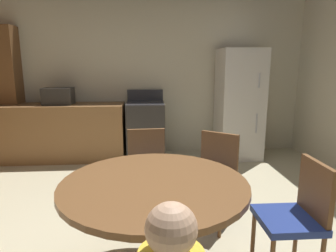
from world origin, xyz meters
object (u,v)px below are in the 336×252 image
(refrigerator, at_px, (239,104))
(chair_east, at_px, (297,213))
(microwave, at_px, (58,96))
(oven_range, at_px, (146,130))
(chair_north, at_px, (147,167))
(chair_northeast, at_px, (214,172))
(dining_table, at_px, (154,203))

(refrigerator, relative_size, chair_east, 2.02)
(chair_east, bearing_deg, microwave, -49.58)
(oven_range, relative_size, chair_north, 1.26)
(microwave, distance_m, chair_northeast, 2.93)
(oven_range, xyz_separation_m, chair_north, (0.02, -1.88, 0.03))
(oven_range, bearing_deg, chair_northeast, -72.40)
(oven_range, distance_m, chair_northeast, 2.17)
(dining_table, height_order, chair_northeast, chair_northeast)
(chair_northeast, bearing_deg, dining_table, 0.00)
(chair_north, bearing_deg, microwave, -146.45)
(microwave, height_order, chair_east, microwave)
(dining_table, bearing_deg, chair_northeast, 53.42)
(microwave, relative_size, chair_north, 0.51)
(chair_east, xyz_separation_m, chair_northeast, (-0.40, 0.81, 0.00))
(dining_table, bearing_deg, refrigerator, 62.59)
(oven_range, distance_m, chair_east, 3.07)
(oven_range, height_order, chair_east, oven_range)
(oven_range, xyz_separation_m, refrigerator, (1.53, -0.05, 0.41))
(chair_east, height_order, chair_north, same)
(refrigerator, height_order, dining_table, refrigerator)
(refrigerator, relative_size, dining_table, 1.43)
(chair_east, relative_size, chair_northeast, 1.00)
(refrigerator, height_order, chair_northeast, refrigerator)
(chair_east, bearing_deg, chair_northeast, -63.09)
(chair_north, bearing_deg, chair_northeast, 70.38)
(chair_north, bearing_deg, chair_east, 43.47)
(oven_range, height_order, refrigerator, refrigerator)
(oven_range, relative_size, microwave, 2.50)
(oven_range, xyz_separation_m, chair_northeast, (0.66, -2.07, 0.03))
(oven_range, xyz_separation_m, chair_east, (1.06, -2.88, 0.03))
(chair_east, bearing_deg, chair_north, -43.47)
(dining_table, distance_m, chair_northeast, 1.00)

